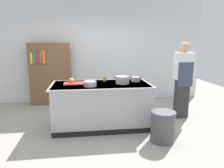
{
  "coord_description": "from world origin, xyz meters",
  "views": [
    {
      "loc": [
        -0.32,
        -4.13,
        1.74
      ],
      "look_at": [
        0.25,
        0.2,
        0.85
      ],
      "focal_mm": 33.7,
      "sensor_mm": 36.0,
      "label": 1
    }
  ],
  "objects_px": {
    "stock_pot": "(122,80)",
    "person_chef": "(183,79)",
    "onion": "(71,80)",
    "bookshelf": "(50,74)",
    "sauce_pan": "(136,79)",
    "juice_cup": "(104,79)",
    "trash_bin": "(163,126)",
    "mixing_bowl": "(90,84)"
  },
  "relations": [
    {
      "from": "stock_pot",
      "to": "person_chef",
      "type": "height_order",
      "value": "person_chef"
    },
    {
      "from": "juice_cup",
      "to": "person_chef",
      "type": "distance_m",
      "value": 1.78
    },
    {
      "from": "mixing_bowl",
      "to": "sauce_pan",
      "type": "bearing_deg",
      "value": 21.23
    },
    {
      "from": "sauce_pan",
      "to": "person_chef",
      "type": "xyz_separation_m",
      "value": [
        1.13,
        0.13,
        -0.03
      ]
    },
    {
      "from": "mixing_bowl",
      "to": "bookshelf",
      "type": "relative_size",
      "value": 0.14
    },
    {
      "from": "sauce_pan",
      "to": "trash_bin",
      "type": "relative_size",
      "value": 0.46
    },
    {
      "from": "sauce_pan",
      "to": "person_chef",
      "type": "bearing_deg",
      "value": 6.69
    },
    {
      "from": "stock_pot",
      "to": "juice_cup",
      "type": "height_order",
      "value": "stock_pot"
    },
    {
      "from": "juice_cup",
      "to": "person_chef",
      "type": "xyz_separation_m",
      "value": [
        1.78,
        0.01,
        -0.04
      ]
    },
    {
      "from": "person_chef",
      "to": "bookshelf",
      "type": "xyz_separation_m",
      "value": [
        -3.14,
        1.5,
        -0.06
      ]
    },
    {
      "from": "juice_cup",
      "to": "person_chef",
      "type": "relative_size",
      "value": 0.06
    },
    {
      "from": "stock_pot",
      "to": "person_chef",
      "type": "xyz_separation_m",
      "value": [
        1.45,
        0.32,
        -0.06
      ]
    },
    {
      "from": "stock_pot",
      "to": "bookshelf",
      "type": "height_order",
      "value": "bookshelf"
    },
    {
      "from": "stock_pot",
      "to": "bookshelf",
      "type": "relative_size",
      "value": 0.2
    },
    {
      "from": "stock_pot",
      "to": "bookshelf",
      "type": "distance_m",
      "value": 2.49
    },
    {
      "from": "sauce_pan",
      "to": "bookshelf",
      "type": "relative_size",
      "value": 0.15
    },
    {
      "from": "juice_cup",
      "to": "trash_bin",
      "type": "distance_m",
      "value": 1.58
    },
    {
      "from": "sauce_pan",
      "to": "mixing_bowl",
      "type": "relative_size",
      "value": 1.05
    },
    {
      "from": "juice_cup",
      "to": "trash_bin",
      "type": "relative_size",
      "value": 0.18
    },
    {
      "from": "person_chef",
      "to": "trash_bin",
      "type": "bearing_deg",
      "value": 147.4
    },
    {
      "from": "trash_bin",
      "to": "person_chef",
      "type": "distance_m",
      "value": 1.54
    },
    {
      "from": "onion",
      "to": "bookshelf",
      "type": "distance_m",
      "value": 1.82
    },
    {
      "from": "stock_pot",
      "to": "trash_bin",
      "type": "bearing_deg",
      "value": -53.27
    },
    {
      "from": "onion",
      "to": "stock_pot",
      "type": "relative_size",
      "value": 0.28
    },
    {
      "from": "stock_pot",
      "to": "juice_cup",
      "type": "xyz_separation_m",
      "value": [
        -0.33,
        0.31,
        -0.02
      ]
    },
    {
      "from": "stock_pot",
      "to": "mixing_bowl",
      "type": "height_order",
      "value": "stock_pot"
    },
    {
      "from": "mixing_bowl",
      "to": "trash_bin",
      "type": "xyz_separation_m",
      "value": [
        1.24,
        -0.6,
        -0.68
      ]
    },
    {
      "from": "onion",
      "to": "bookshelf",
      "type": "relative_size",
      "value": 0.06
    },
    {
      "from": "mixing_bowl",
      "to": "person_chef",
      "type": "xyz_separation_m",
      "value": [
        2.1,
        0.51,
        -0.04
      ]
    },
    {
      "from": "juice_cup",
      "to": "bookshelf",
      "type": "relative_size",
      "value": 0.06
    },
    {
      "from": "sauce_pan",
      "to": "juice_cup",
      "type": "height_order",
      "value": "juice_cup"
    },
    {
      "from": "stock_pot",
      "to": "bookshelf",
      "type": "bearing_deg",
      "value": 133.01
    },
    {
      "from": "stock_pot",
      "to": "juice_cup",
      "type": "distance_m",
      "value": 0.46
    },
    {
      "from": "mixing_bowl",
      "to": "bookshelf",
      "type": "xyz_separation_m",
      "value": [
        -1.04,
        2.01,
        -0.1
      ]
    },
    {
      "from": "stock_pot",
      "to": "mixing_bowl",
      "type": "bearing_deg",
      "value": -163.79
    },
    {
      "from": "trash_bin",
      "to": "stock_pot",
      "type": "bearing_deg",
      "value": 126.73
    },
    {
      "from": "person_chef",
      "to": "bookshelf",
      "type": "distance_m",
      "value": 3.48
    },
    {
      "from": "onion",
      "to": "person_chef",
      "type": "bearing_deg",
      "value": 4.32
    },
    {
      "from": "juice_cup",
      "to": "bookshelf",
      "type": "xyz_separation_m",
      "value": [
        -1.37,
        1.51,
        -0.1
      ]
    },
    {
      "from": "mixing_bowl",
      "to": "juice_cup",
      "type": "height_order",
      "value": "juice_cup"
    },
    {
      "from": "onion",
      "to": "juice_cup",
      "type": "relative_size",
      "value": 0.96
    },
    {
      "from": "trash_bin",
      "to": "person_chef",
      "type": "bearing_deg",
      "value": 52.26
    }
  ]
}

